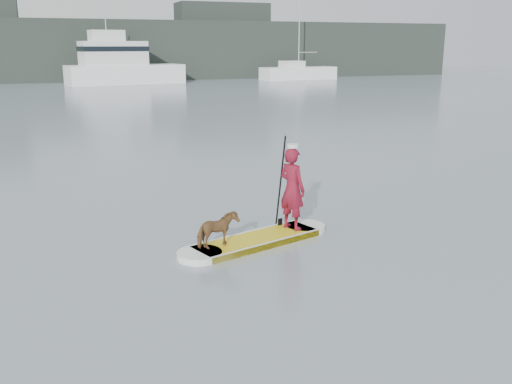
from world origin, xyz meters
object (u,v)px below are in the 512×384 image
object	(u,v)px
dog	(218,230)
motor_yacht_a	(120,64)
paddleboard	(256,240)
sailboat_f	(298,72)
paddler	(292,189)

from	to	relation	value
dog	motor_yacht_a	size ratio (longest dim) A/B	0.07
paddleboard	dog	size ratio (longest dim) A/B	4.23
sailboat_f	motor_yacht_a	bearing A→B (deg)	174.19
paddleboard	dog	world-z (taller)	dog
sailboat_f	motor_yacht_a	size ratio (longest dim) A/B	1.10
paddleboard	motor_yacht_a	bearing A→B (deg)	68.25
paddler	dog	distance (m)	1.81
paddler	dog	bearing A→B (deg)	82.38
dog	sailboat_f	distance (m)	51.68
paddleboard	paddler	distance (m)	1.24
paddleboard	sailboat_f	distance (m)	51.10
sailboat_f	paddleboard	bearing A→B (deg)	-122.67
sailboat_f	motor_yacht_a	world-z (taller)	sailboat_f
dog	sailboat_f	xyz separation A→B (m)	(22.81, 46.37, 0.39)
paddleboard	paddler	world-z (taller)	paddler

